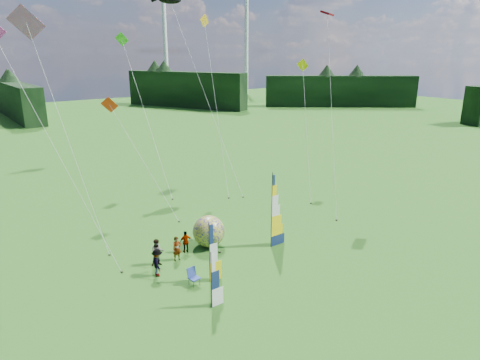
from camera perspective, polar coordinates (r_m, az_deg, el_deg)
ground at (r=28.04m, az=6.72°, el=-12.39°), size 220.00×220.00×0.00m
treeline_ring at (r=26.32m, az=7.01°, el=-4.77°), size 210.00×210.00×8.00m
turbine_left at (r=142.31m, az=0.86°, el=17.39°), size 8.00×1.20×30.00m
turbine_right at (r=134.69m, az=-9.91°, el=17.18°), size 8.00×1.20×30.00m
feather_banner_main at (r=30.40m, az=4.24°, el=-4.26°), size 1.46×0.11×5.43m
side_banner_left at (r=26.22m, az=-4.09°, el=-9.83°), size 1.05×0.16×3.77m
side_banner_far at (r=23.92m, az=-3.83°, el=-13.35°), size 0.96×0.11×3.25m
bol_inflatable at (r=31.15m, az=-4.20°, el=-6.83°), size 2.93×2.93×2.31m
spectator_a at (r=29.50m, az=-8.40°, el=-9.04°), size 0.63×0.42×1.70m
spectator_b at (r=29.02m, az=-10.94°, el=-9.47°), size 0.99×0.69×1.85m
spectator_c at (r=27.79m, az=-10.96°, el=-10.77°), size 0.74×1.24×1.80m
spectator_d at (r=30.54m, az=-7.23°, el=-8.17°), size 0.99×0.59×1.59m
camp_chair at (r=26.58m, az=-6.13°, el=-12.74°), size 0.72×0.72×1.11m
kite_whale at (r=44.75m, az=-4.78°, el=12.45°), size 4.24×16.53×20.52m
kite_rainbow_delta at (r=31.05m, az=-22.03°, el=6.40°), size 8.49×10.53×17.33m
kite_parafoil at (r=38.47m, az=12.22°, el=10.14°), size 11.42×12.62×18.79m
small_kite_red at (r=36.89m, az=-12.77°, el=3.19°), size 7.22×10.27×10.38m
small_kite_orange at (r=43.32m, az=-3.21°, el=10.49°), size 7.80×11.28×17.74m
small_kite_yellow at (r=43.11m, az=8.89°, el=7.34°), size 10.39×11.59×13.35m
small_kite_pink at (r=27.72m, az=-22.95°, el=3.85°), size 9.23×9.18×16.08m
small_kite_green at (r=44.62m, az=-12.50°, el=9.22°), size 5.03×13.89×16.04m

